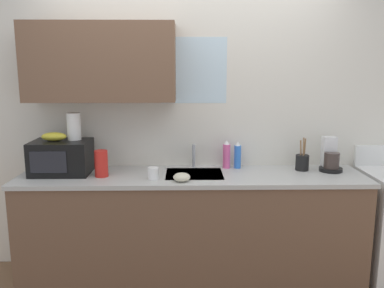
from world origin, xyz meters
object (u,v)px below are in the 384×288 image
Objects in this scene: coffee_maker at (330,158)px; utensil_crock at (302,162)px; paper_towel_roll at (74,126)px; dish_soap_bottle_pink at (226,155)px; dish_soap_bottle_blue at (238,156)px; cereal_canister at (101,164)px; microwave at (61,157)px; mug_white at (153,173)px; banana_bunch at (54,137)px; small_bowl at (182,177)px.

coffee_maker is 0.99× the size of utensil_crock.
paper_towel_roll is at bearing -179.40° from utensil_crock.
utensil_crock reaches higher than dish_soap_bottle_pink.
paper_towel_roll is at bearing -175.57° from dish_soap_bottle_blue.
cereal_canister is at bearing -167.09° from dish_soap_bottle_blue.
microwave is 0.78m from mug_white.
banana_bunch is 0.95× the size of cereal_canister.
coffee_maker is 0.23m from utensil_crock.
dish_soap_bottle_blue is 1.14m from cereal_canister.
dish_soap_bottle_pink is (1.36, 0.16, -0.02)m from microwave.
mug_white is (0.42, -0.09, -0.06)m from cereal_canister.
coffee_maker is 0.86m from dish_soap_bottle_pink.
dish_soap_bottle_pink is at bearing 46.83° from small_bowl.
dish_soap_bottle_blue is (1.45, 0.16, -0.03)m from microwave.
dish_soap_bottle_pink reaches higher than cereal_canister.
coffee_maker is (2.21, 0.06, -0.03)m from microwave.
microwave reaches higher than mug_white.
coffee_maker reaches higher than mug_white.
utensil_crock is (0.53, -0.08, -0.04)m from dish_soap_bottle_blue.
mug_white is 0.34× the size of utensil_crock.
dish_soap_bottle_pink is at bearing 172.27° from utensil_crock.
cereal_canister is 1.61× the size of small_bowl.
dish_soap_bottle_pink is 1.15× the size of cereal_canister.
mug_white is (-1.46, -0.25, -0.06)m from coffee_maker.
microwave reaches higher than dish_soap_bottle_pink.
coffee_maker is 1.16× the size of dish_soap_bottle_pink.
cereal_canister is at bearing -32.01° from paper_towel_roll.
banana_bunch is 1.54× the size of small_bowl.
banana_bunch is 0.45m from cereal_canister.
mug_white is (0.66, -0.24, -0.33)m from paper_towel_roll.
utensil_crock is at bearing 177.15° from coffee_maker.
coffee_maker reaches higher than dish_soap_bottle_pink.
small_bowl is at bearing -13.69° from banana_bunch.
microwave is at bearing 163.87° from cereal_canister.
cereal_canister is 0.66m from small_bowl.
small_bowl is (1.03, -0.25, -0.27)m from banana_bunch.
microwave is 0.18m from banana_bunch.
dish_soap_bottle_pink is 1.85× the size of small_bowl.
coffee_maker is at bearing -6.43° from dish_soap_bottle_pink.
coffee_maker is at bearing 0.23° from paper_towel_roll.
mug_white is at bearing -170.34° from coffee_maker.
mug_white is (0.76, -0.19, -0.09)m from microwave.
paper_towel_roll is at bearing 159.90° from mug_white.
paper_towel_roll is at bearing -175.22° from dish_soap_bottle_pink.
cereal_canister is at bearing -16.13° from microwave.
mug_white is (0.81, -0.19, -0.26)m from banana_bunch.
banana_bunch is 0.87m from mug_white.
microwave is 1.99m from utensil_crock.
small_bowl is (-0.38, -0.41, -0.08)m from dish_soap_bottle_pink.
utensil_crock is at bearing 1.96° from banana_bunch.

